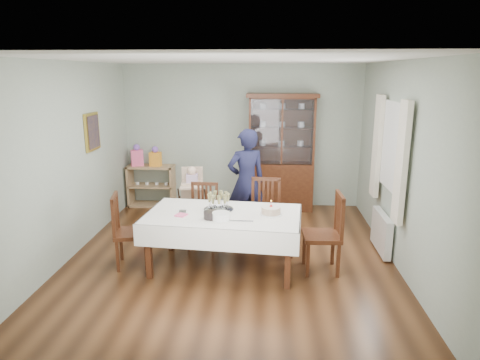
# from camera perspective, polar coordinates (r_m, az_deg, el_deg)

# --- Properties ---
(floor) EXTENTS (5.00, 5.00, 0.00)m
(floor) POSITION_cam_1_polar(r_m,az_deg,el_deg) (6.20, -1.20, -10.07)
(floor) COLOR #593319
(floor) RESTS_ON ground
(room_shell) EXTENTS (5.00, 5.00, 5.00)m
(room_shell) POSITION_cam_1_polar(r_m,az_deg,el_deg) (6.24, -0.86, 6.43)
(room_shell) COLOR #9EAA99
(room_shell) RESTS_ON floor
(dining_table) EXTENTS (2.09, 1.32, 0.76)m
(dining_table) POSITION_cam_1_polar(r_m,az_deg,el_deg) (5.71, -2.22, -8.04)
(dining_table) COLOR #4D2713
(dining_table) RESTS_ON floor
(china_cabinet) EXTENTS (1.30, 0.48, 2.18)m
(china_cabinet) POSITION_cam_1_polar(r_m,az_deg,el_deg) (8.02, 5.52, 3.90)
(china_cabinet) COLOR #4D2713
(china_cabinet) RESTS_ON floor
(sideboard) EXTENTS (0.90, 0.38, 0.80)m
(sideboard) POSITION_cam_1_polar(r_m,az_deg,el_deg) (8.50, -11.71, -0.74)
(sideboard) COLOR tan
(sideboard) RESTS_ON floor
(picture_frame) EXTENTS (0.04, 0.48, 0.58)m
(picture_frame) POSITION_cam_1_polar(r_m,az_deg,el_deg) (7.04, -19.11, 6.10)
(picture_frame) COLOR gold
(picture_frame) RESTS_ON room_shell
(window) EXTENTS (0.04, 1.02, 1.22)m
(window) POSITION_cam_1_polar(r_m,az_deg,el_deg) (6.25, 19.75, 4.19)
(window) COLOR white
(window) RESTS_ON room_shell
(curtain_left) EXTENTS (0.07, 0.30, 1.55)m
(curtain_left) POSITION_cam_1_polar(r_m,az_deg,el_deg) (5.67, 20.74, 2.12)
(curtain_left) COLOR silver
(curtain_left) RESTS_ON room_shell
(curtain_right) EXTENTS (0.07, 0.30, 1.55)m
(curtain_right) POSITION_cam_1_polar(r_m,az_deg,el_deg) (6.84, 17.82, 4.29)
(curtain_right) COLOR silver
(curtain_right) RESTS_ON room_shell
(radiator) EXTENTS (0.10, 0.80, 0.55)m
(radiator) POSITION_cam_1_polar(r_m,az_deg,el_deg) (6.55, 18.33, -6.61)
(radiator) COLOR white
(radiator) RESTS_ON floor
(chair_far_left) EXTENTS (0.44, 0.44, 0.95)m
(chair_far_left) POSITION_cam_1_polar(r_m,az_deg,el_deg) (6.44, -4.93, -6.45)
(chair_far_left) COLOR #4D2713
(chair_far_left) RESTS_ON floor
(chair_far_right) EXTENTS (0.49, 0.49, 1.02)m
(chair_far_right) POSITION_cam_1_polar(r_m,az_deg,el_deg) (6.41, 3.29, -6.31)
(chair_far_right) COLOR #4D2713
(chair_far_right) RESTS_ON floor
(chair_end_left) EXTENTS (0.53, 0.53, 0.99)m
(chair_end_left) POSITION_cam_1_polar(r_m,az_deg,el_deg) (5.99, -14.27, -8.33)
(chair_end_left) COLOR #4D2713
(chair_end_left) RESTS_ON floor
(chair_end_right) EXTENTS (0.49, 0.49, 1.05)m
(chair_end_right) POSITION_cam_1_polar(r_m,az_deg,el_deg) (5.75, 10.94, -8.92)
(chair_end_right) COLOR #4D2713
(chair_end_right) RESTS_ON floor
(woman) EXTENTS (0.73, 0.61, 1.70)m
(woman) POSITION_cam_1_polar(r_m,az_deg,el_deg) (6.82, 0.84, -0.22)
(woman) COLOR black
(woman) RESTS_ON floor
(high_chair) EXTENTS (0.53, 0.53, 1.06)m
(high_chair) POSITION_cam_1_polar(r_m,az_deg,el_deg) (7.14, -6.31, -3.27)
(high_chair) COLOR black
(high_chair) RESTS_ON floor
(champagne_tray) EXTENTS (0.40, 0.40, 0.24)m
(champagne_tray) POSITION_cam_1_polar(r_m,az_deg,el_deg) (5.68, -2.88, -3.33)
(champagne_tray) COLOR silver
(champagne_tray) RESTS_ON dining_table
(birthday_cake) EXTENTS (0.28, 0.28, 0.20)m
(birthday_cake) POSITION_cam_1_polar(r_m,az_deg,el_deg) (5.53, 4.15, -4.11)
(birthday_cake) COLOR white
(birthday_cake) RESTS_ON dining_table
(plate_stack_dark) EXTENTS (0.24, 0.24, 0.09)m
(plate_stack_dark) POSITION_cam_1_polar(r_m,az_deg,el_deg) (5.39, -3.86, -4.69)
(plate_stack_dark) COLOR black
(plate_stack_dark) RESTS_ON dining_table
(plate_stack_white) EXTENTS (0.27, 0.27, 0.10)m
(plate_stack_white) POSITION_cam_1_polar(r_m,az_deg,el_deg) (5.33, -2.54, -4.84)
(plate_stack_white) COLOR white
(plate_stack_white) RESTS_ON dining_table
(napkin_stack) EXTENTS (0.17, 0.17, 0.02)m
(napkin_stack) POSITION_cam_1_polar(r_m,az_deg,el_deg) (5.54, -7.85, -4.65)
(napkin_stack) COLOR #FB5C8E
(napkin_stack) RESTS_ON dining_table
(cutlery) EXTENTS (0.14, 0.19, 0.01)m
(cutlery) POSITION_cam_1_polar(r_m,az_deg,el_deg) (5.68, -8.06, -4.22)
(cutlery) COLOR silver
(cutlery) RESTS_ON dining_table
(cake_knife) EXTENTS (0.30, 0.03, 0.01)m
(cake_knife) POSITION_cam_1_polar(r_m,az_deg,el_deg) (5.29, 0.16, -5.48)
(cake_knife) COLOR silver
(cake_knife) RESTS_ON dining_table
(gift_bag_pink) EXTENTS (0.26, 0.22, 0.42)m
(gift_bag_pink) POSITION_cam_1_polar(r_m,az_deg,el_deg) (8.42, -13.56, 3.10)
(gift_bag_pink) COLOR #FB5C8E
(gift_bag_pink) RESTS_ON sideboard
(gift_bag_orange) EXTENTS (0.22, 0.16, 0.38)m
(gift_bag_orange) POSITION_cam_1_polar(r_m,az_deg,el_deg) (8.32, -11.22, 3.00)
(gift_bag_orange) COLOR #FE9D28
(gift_bag_orange) RESTS_ON sideboard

